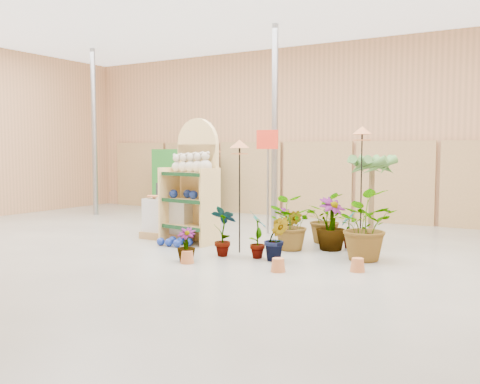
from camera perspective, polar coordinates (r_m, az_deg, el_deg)
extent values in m
cube|color=gray|center=(9.02, -6.57, -7.24)|extent=(15.00, 12.00, 0.10)
cube|color=#AB784F|center=(14.13, 8.45, 6.37)|extent=(15.00, 0.10, 4.50)
cylinder|color=gray|center=(15.13, -15.29, 6.13)|extent=(0.14, 0.14, 4.50)
cylinder|color=gray|center=(11.82, 3.73, 6.78)|extent=(0.14, 0.14, 4.50)
cube|color=#9B7648|center=(17.24, -10.57, 1.85)|extent=(1.90, 0.06, 2.00)
cube|color=#9B7648|center=(15.99, -5.18, 1.70)|extent=(1.90, 0.06, 2.00)
cube|color=#9B7648|center=(14.91, 1.07, 1.51)|extent=(1.90, 0.06, 2.00)
cube|color=#9B7648|center=(14.03, 8.19, 1.28)|extent=(1.90, 0.06, 2.00)
cube|color=#9B7648|center=(13.39, 16.12, 0.99)|extent=(1.90, 0.06, 2.00)
cube|color=#DCB76E|center=(10.42, -4.51, -0.11)|extent=(1.00, 0.22, 1.89)
cylinder|color=#DCB76E|center=(10.38, -4.54, 5.09)|extent=(1.00, 0.22, 1.00)
cube|color=#DCB76E|center=(10.25, -5.42, -3.63)|extent=(1.02, 0.68, 0.04)
cube|color=#0F3819|center=(10.03, -6.36, -3.82)|extent=(0.95, 0.16, 0.07)
cube|color=#DCB76E|center=(10.19, -5.44, -0.85)|extent=(1.02, 0.68, 0.04)
cube|color=#0F3819|center=(9.97, -6.38, -0.97)|extent=(0.95, 0.16, 0.07)
cube|color=#DCB76E|center=(10.16, -5.46, 1.96)|extent=(1.02, 0.68, 0.04)
cube|color=#0F3819|center=(9.93, -6.41, 1.90)|extent=(0.95, 0.16, 0.07)
cube|color=#DCB76E|center=(10.49, -7.55, -1.32)|extent=(0.12, 0.56, 1.44)
cube|color=#DCB76E|center=(9.93, -3.21, -1.62)|extent=(0.12, 0.56, 1.44)
sphere|color=beige|center=(10.41, -6.74, 2.68)|extent=(0.20, 0.20, 0.20)
sphere|color=beige|center=(10.40, -6.75, 3.59)|extent=(0.16, 0.16, 0.16)
sphere|color=beige|center=(10.30, -6.00, 2.69)|extent=(0.21, 0.21, 0.21)
sphere|color=beige|center=(10.30, -6.01, 3.65)|extent=(0.16, 0.16, 0.16)
sphere|color=beige|center=(10.21, -5.25, 2.71)|extent=(0.22, 0.22, 0.22)
sphere|color=beige|center=(10.20, -5.26, 3.71)|extent=(0.16, 0.16, 0.16)
sphere|color=beige|center=(10.11, -4.48, 2.73)|extent=(0.23, 0.23, 0.23)
sphere|color=beige|center=(10.10, -4.49, 3.77)|extent=(0.16, 0.16, 0.16)
sphere|color=beige|center=(10.01, -3.70, 2.75)|extent=(0.24, 0.24, 0.24)
sphere|color=beige|center=(10.01, -3.71, 3.83)|extent=(0.16, 0.16, 0.16)
sphere|color=navy|center=(10.38, -7.11, -0.19)|extent=(0.17, 0.17, 0.17)
sphere|color=navy|center=(10.34, -5.62, -0.20)|extent=(0.17, 0.17, 0.17)
sphere|color=navy|center=(10.09, -4.98, -0.31)|extent=(0.17, 0.17, 0.17)
sphere|color=navy|center=(10.07, -3.44, -0.31)|extent=(0.17, 0.17, 0.17)
sphere|color=navy|center=(10.12, -8.46, -5.25)|extent=(0.15, 0.15, 0.15)
sphere|color=navy|center=(10.24, -7.19, -5.12)|extent=(0.15, 0.15, 0.15)
sphere|color=navy|center=(10.00, -7.60, -5.36)|extent=(0.15, 0.15, 0.15)
sphere|color=navy|center=(10.13, -6.33, -5.22)|extent=(0.15, 0.15, 0.15)
sphere|color=navy|center=(9.88, -6.73, -5.47)|extent=(0.15, 0.15, 0.15)
sphere|color=navy|center=(10.01, -5.45, -5.32)|extent=(0.15, 0.15, 0.15)
cube|color=#9B7648|center=(10.97, -6.87, -4.49)|extent=(1.15, 0.96, 0.14)
cube|color=silver|center=(10.91, -6.89, -2.40)|extent=(1.06, 0.87, 0.66)
cylinder|color=beige|center=(10.91, -8.35, -0.56)|extent=(0.38, 0.38, 0.04)
cylinder|color=beige|center=(10.76, -7.37, -0.62)|extent=(0.38, 0.38, 0.04)
cylinder|color=beige|center=(10.62, -6.36, -0.68)|extent=(0.38, 0.38, 0.04)
cylinder|color=beige|center=(11.13, -7.43, -0.45)|extent=(0.38, 0.38, 0.04)
cube|color=black|center=(12.92, -7.36, -2.33)|extent=(0.50, 0.50, 0.50)
cube|color=black|center=(12.87, -7.38, -0.12)|extent=(0.50, 0.50, 0.50)
cube|color=#206C22|center=(15.30, -6.15, 1.19)|extent=(2.00, 0.30, 1.80)
cylinder|color=gray|center=(11.34, 3.00, 1.06)|extent=(0.05, 0.05, 2.20)
cube|color=red|center=(11.28, 2.93, 5.62)|extent=(0.50, 0.03, 0.40)
cylinder|color=black|center=(9.23, -0.05, -1.23)|extent=(0.02, 0.02, 1.72)
cylinder|color=#BF6B3A|center=(9.18, -0.05, 4.10)|extent=(0.30, 0.30, 0.02)
cone|color=#BF6B3A|center=(9.18, -0.05, 5.16)|extent=(0.34, 0.34, 0.14)
cylinder|color=black|center=(9.65, 12.78, -0.38)|extent=(0.02, 0.02, 1.95)
cylinder|color=#BF6B3A|center=(9.62, 12.89, 5.42)|extent=(0.30, 0.30, 0.02)
cone|color=#BF6B3A|center=(9.63, 12.90, 6.43)|extent=(0.34, 0.34, 0.14)
cylinder|color=black|center=(13.96, -2.69, 0.52)|extent=(0.02, 0.02, 1.62)
cylinder|color=#BF6B3A|center=(13.93, -2.70, 3.85)|extent=(0.30, 0.30, 0.02)
cone|color=#BF6B3A|center=(13.93, -2.71, 4.55)|extent=(0.34, 0.34, 0.14)
cylinder|color=brown|center=(10.06, 13.82, -1.67)|extent=(0.10, 0.10, 1.44)
imported|color=#457934|center=(8.97, -1.78, -4.16)|extent=(0.46, 0.32, 0.86)
imported|color=#457934|center=(8.63, 3.91, -4.97)|extent=(0.50, 0.47, 0.72)
imported|color=#457934|center=(9.55, 5.19, -3.38)|extent=(0.87, 0.76, 0.95)
imported|color=#457934|center=(9.64, 9.69, -3.38)|extent=(0.69, 0.69, 0.94)
imported|color=#457934|center=(9.90, 11.54, -3.90)|extent=(0.35, 0.43, 0.70)
imported|color=#457934|center=(10.17, 5.59, -3.73)|extent=(0.42, 0.37, 0.65)
imported|color=#457934|center=(10.40, 8.86, -2.78)|extent=(1.08, 1.11, 0.94)
imported|color=#457934|center=(8.60, -5.75, -5.63)|extent=(0.39, 0.39, 0.54)
imported|color=#457934|center=(8.80, 1.90, -4.52)|extent=(0.45, 0.51, 0.80)
imported|color=#457934|center=(8.87, 12.82, -3.48)|extent=(1.35, 1.34, 1.13)
imported|color=#457934|center=(11.07, 4.90, -3.22)|extent=(0.41, 0.41, 0.59)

